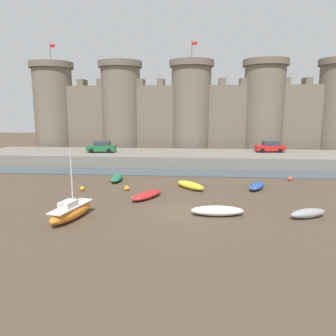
{
  "coord_description": "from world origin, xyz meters",
  "views": [
    {
      "loc": [
        0.99,
        -23.82,
        7.84
      ],
      "look_at": [
        -1.55,
        5.41,
        2.5
      ],
      "focal_mm": 35.0,
      "sensor_mm": 36.0,
      "label": 1
    }
  ],
  "objects_px": {
    "rowboat_foreground_left": "(217,211)",
    "car_quay_east": "(270,147)",
    "rowboat_midflat_right": "(190,185)",
    "sailboat_near_channel_right": "(71,211)",
    "mooring_buoy_near_shore": "(290,179)",
    "car_quay_centre_west": "(102,147)",
    "rowboat_foreground_right": "(257,186)",
    "mooring_buoy_near_channel": "(127,188)",
    "rowboat_near_channel_left": "(117,178)",
    "rowboat_midflat_centre": "(308,213)",
    "mooring_buoy_off_centre": "(82,189)",
    "rowboat_midflat_left": "(147,195)"
  },
  "relations": [
    {
      "from": "rowboat_foreground_right",
      "to": "car_quay_centre_west",
      "type": "bearing_deg",
      "value": 144.21
    },
    {
      "from": "rowboat_near_channel_left",
      "to": "car_quay_east",
      "type": "xyz_separation_m",
      "value": [
        19.4,
        13.94,
        2.01
      ]
    },
    {
      "from": "sailboat_near_channel_right",
      "to": "rowboat_foreground_right",
      "type": "height_order",
      "value": "sailboat_near_channel_right"
    },
    {
      "from": "car_quay_centre_west",
      "to": "rowboat_foreground_right",
      "type": "bearing_deg",
      "value": -35.79
    },
    {
      "from": "rowboat_midflat_left",
      "to": "rowboat_near_channel_left",
      "type": "height_order",
      "value": "rowboat_near_channel_left"
    },
    {
      "from": "rowboat_foreground_left",
      "to": "car_quay_east",
      "type": "xyz_separation_m",
      "value": [
        9.09,
        24.93,
        1.99
      ]
    },
    {
      "from": "sailboat_near_channel_right",
      "to": "car_quay_east",
      "type": "distance_m",
      "value": 33.14
    },
    {
      "from": "rowboat_midflat_right",
      "to": "car_quay_centre_west",
      "type": "bearing_deg",
      "value": 132.22
    },
    {
      "from": "rowboat_foreground_right",
      "to": "rowboat_near_channel_left",
      "type": "distance_m",
      "value": 14.9
    },
    {
      "from": "rowboat_foreground_right",
      "to": "mooring_buoy_near_channel",
      "type": "bearing_deg",
      "value": -172.68
    },
    {
      "from": "rowboat_midflat_left",
      "to": "mooring_buoy_near_shore",
      "type": "distance_m",
      "value": 16.85
    },
    {
      "from": "rowboat_midflat_left",
      "to": "mooring_buoy_near_channel",
      "type": "xyz_separation_m",
      "value": [
        -2.32,
        2.55,
        -0.06
      ]
    },
    {
      "from": "rowboat_near_channel_left",
      "to": "mooring_buoy_near_channel",
      "type": "xyz_separation_m",
      "value": [
        2.05,
        -4.25,
        -0.09
      ]
    },
    {
      "from": "mooring_buoy_near_channel",
      "to": "car_quay_east",
      "type": "bearing_deg",
      "value": 46.35
    },
    {
      "from": "rowboat_foreground_left",
      "to": "car_quay_east",
      "type": "bearing_deg",
      "value": 69.96
    },
    {
      "from": "rowboat_midflat_right",
      "to": "mooring_buoy_off_centre",
      "type": "relative_size",
      "value": 7.7
    },
    {
      "from": "sailboat_near_channel_right",
      "to": "rowboat_midflat_left",
      "type": "distance_m",
      "value": 7.49
    },
    {
      "from": "rowboat_foreground_left",
      "to": "car_quay_east",
      "type": "height_order",
      "value": "car_quay_east"
    },
    {
      "from": "car_quay_centre_west",
      "to": "rowboat_midflat_right",
      "type": "bearing_deg",
      "value": -47.78
    },
    {
      "from": "mooring_buoy_near_channel",
      "to": "car_quay_east",
      "type": "height_order",
      "value": "car_quay_east"
    },
    {
      "from": "rowboat_midflat_left",
      "to": "car_quay_east",
      "type": "relative_size",
      "value": 0.94
    },
    {
      "from": "sailboat_near_channel_right",
      "to": "rowboat_near_channel_left",
      "type": "xyz_separation_m",
      "value": [
        0.2,
        12.73,
        -0.23
      ]
    },
    {
      "from": "sailboat_near_channel_right",
      "to": "rowboat_foreground_right",
      "type": "xyz_separation_m",
      "value": [
        14.86,
        10.1,
        -0.23
      ]
    },
    {
      "from": "rowboat_midflat_right",
      "to": "car_quay_east",
      "type": "xyz_separation_m",
      "value": [
        11.25,
        16.88,
        1.99
      ]
    },
    {
      "from": "rowboat_foreground_left",
      "to": "rowboat_midflat_right",
      "type": "distance_m",
      "value": 8.33
    },
    {
      "from": "rowboat_midflat_left",
      "to": "car_quay_east",
      "type": "distance_m",
      "value": 25.69
    },
    {
      "from": "rowboat_midflat_left",
      "to": "rowboat_midflat_right",
      "type": "height_order",
      "value": "rowboat_midflat_right"
    },
    {
      "from": "rowboat_foreground_left",
      "to": "mooring_buoy_off_centre",
      "type": "bearing_deg",
      "value": 153.47
    },
    {
      "from": "mooring_buoy_near_shore",
      "to": "rowboat_foreground_left",
      "type": "bearing_deg",
      "value": -124.71
    },
    {
      "from": "rowboat_midflat_left",
      "to": "mooring_buoy_near_shore",
      "type": "bearing_deg",
      "value": 29.76
    },
    {
      "from": "rowboat_foreground_right",
      "to": "mooring_buoy_near_channel",
      "type": "xyz_separation_m",
      "value": [
        -12.61,
        -1.62,
        -0.09
      ]
    },
    {
      "from": "rowboat_midflat_centre",
      "to": "car_quay_east",
      "type": "relative_size",
      "value": 0.73
    },
    {
      "from": "sailboat_near_channel_right",
      "to": "mooring_buoy_near_shore",
      "type": "relative_size",
      "value": 10.08
    },
    {
      "from": "rowboat_foreground_right",
      "to": "car_quay_centre_west",
      "type": "xyz_separation_m",
      "value": [
        -19.67,
        14.18,
        2.01
      ]
    },
    {
      "from": "rowboat_foreground_left",
      "to": "mooring_buoy_near_channel",
      "type": "distance_m",
      "value": 10.66
    },
    {
      "from": "sailboat_near_channel_right",
      "to": "rowboat_foreground_left",
      "type": "relative_size",
      "value": 1.25
    },
    {
      "from": "mooring_buoy_near_channel",
      "to": "rowboat_midflat_centre",
      "type": "bearing_deg",
      "value": -24.57
    },
    {
      "from": "rowboat_midflat_left",
      "to": "car_quay_east",
      "type": "xyz_separation_m",
      "value": [
        15.03,
        20.74,
        2.05
      ]
    },
    {
      "from": "rowboat_foreground_left",
      "to": "rowboat_midflat_left",
      "type": "distance_m",
      "value": 7.26
    },
    {
      "from": "rowboat_foreground_left",
      "to": "rowboat_midflat_left",
      "type": "relative_size",
      "value": 1.01
    },
    {
      "from": "rowboat_midflat_right",
      "to": "mooring_buoy_near_channel",
      "type": "distance_m",
      "value": 6.24
    },
    {
      "from": "rowboat_near_channel_left",
      "to": "mooring_buoy_near_shore",
      "type": "distance_m",
      "value": 19.07
    },
    {
      "from": "sailboat_near_channel_right",
      "to": "mooring_buoy_near_channel",
      "type": "height_order",
      "value": "sailboat_near_channel_right"
    },
    {
      "from": "rowboat_midflat_right",
      "to": "mooring_buoy_near_channel",
      "type": "relative_size",
      "value": 7.14
    },
    {
      "from": "sailboat_near_channel_right",
      "to": "car_quay_centre_west",
      "type": "height_order",
      "value": "sailboat_near_channel_right"
    },
    {
      "from": "sailboat_near_channel_right",
      "to": "rowboat_midflat_right",
      "type": "distance_m",
      "value": 12.86
    },
    {
      "from": "rowboat_foreground_left",
      "to": "car_quay_centre_west",
      "type": "distance_m",
      "value": 27.32
    },
    {
      "from": "rowboat_midflat_centre",
      "to": "mooring_buoy_off_centre",
      "type": "relative_size",
      "value": 6.52
    },
    {
      "from": "sailboat_near_channel_right",
      "to": "rowboat_near_channel_left",
      "type": "distance_m",
      "value": 12.73
    },
    {
      "from": "rowboat_foreground_left",
      "to": "rowboat_midflat_centre",
      "type": "bearing_deg",
      "value": -0.21
    }
  ]
}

